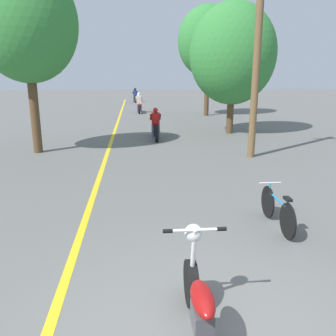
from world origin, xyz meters
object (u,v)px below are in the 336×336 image
at_px(motorcycle_rider_lead, 156,127).
at_px(bicycle_parked, 277,210).
at_px(roadside_tree_right_far, 208,42).
at_px(roadside_tree_left, 26,23).
at_px(roadside_tree_right_near, 233,54).
at_px(utility_pole, 257,56).
at_px(motorcycle_foreground, 201,308).
at_px(motorcycle_rider_mid, 139,105).
at_px(motorcycle_rider_far, 135,97).

relative_size(motorcycle_rider_lead, bicycle_parked, 1.32).
height_order(roadside_tree_right_far, motorcycle_rider_lead, roadside_tree_right_far).
xyz_separation_m(roadside_tree_left, motorcycle_rider_lead, (4.45, 2.35, -3.91)).
relative_size(roadside_tree_right_near, roadside_tree_left, 0.93).
relative_size(roadside_tree_right_near, bicycle_parked, 3.70).
relative_size(utility_pole, bicycle_parked, 4.04).
xyz_separation_m(roadside_tree_right_near, motorcycle_rider_lead, (-3.63, -1.19, -3.13)).
height_order(roadside_tree_left, bicycle_parked, roadside_tree_left).
bearing_deg(motorcycle_foreground, roadside_tree_right_far, 78.65).
height_order(roadside_tree_right_near, motorcycle_rider_mid, roadside_tree_right_near).
height_order(roadside_tree_right_near, motorcycle_rider_far, roadside_tree_right_near).
bearing_deg(roadside_tree_right_near, utility_pole, -96.27).
bearing_deg(roadside_tree_left, motorcycle_rider_far, 80.95).
height_order(utility_pole, motorcycle_rider_lead, utility_pole).
distance_m(motorcycle_foreground, motorcycle_rider_mid, 23.01).
bearing_deg(utility_pole, motorcycle_rider_far, 99.23).
distance_m(roadside_tree_right_near, motorcycle_rider_far, 19.92).
height_order(roadside_tree_right_far, motorcycle_rider_mid, roadside_tree_right_far).
bearing_deg(motorcycle_rider_mid, motorcycle_rider_far, 91.52).
bearing_deg(motorcycle_rider_lead, roadside_tree_left, -152.15).
height_order(utility_pole, roadside_tree_right_far, roadside_tree_right_far).
xyz_separation_m(motorcycle_rider_lead, bicycle_parked, (1.73, -9.48, -0.17)).
distance_m(roadside_tree_right_far, motorcycle_foreground, 21.68).
height_order(motorcycle_rider_lead, motorcycle_rider_mid, motorcycle_rider_mid).
xyz_separation_m(roadside_tree_left, motorcycle_rider_mid, (3.87, 13.07, -3.88)).
bearing_deg(motorcycle_rider_far, roadside_tree_left, -99.05).
bearing_deg(bicycle_parked, motorcycle_foreground, -124.97).
xyz_separation_m(motorcycle_rider_mid, motorcycle_rider_far, (-0.26, 9.63, -0.02)).
relative_size(motorcycle_foreground, motorcycle_rider_lead, 0.96).
height_order(roadside_tree_right_near, motorcycle_rider_lead, roadside_tree_right_near).
xyz_separation_m(utility_pole, roadside_tree_right_near, (0.55, 4.97, 0.31)).
bearing_deg(motorcycle_rider_lead, motorcycle_rider_mid, 93.10).
height_order(roadside_tree_left, motorcycle_rider_lead, roadside_tree_left).
bearing_deg(motorcycle_rider_far, roadside_tree_right_far, -68.00).
bearing_deg(motorcycle_rider_lead, bicycle_parked, -79.66).
distance_m(roadside_tree_right_far, motorcycle_rider_lead, 10.31).
distance_m(utility_pole, motorcycle_rider_lead, 5.63).
relative_size(roadside_tree_right_far, motorcycle_rider_far, 3.29).
height_order(roadside_tree_right_far, motorcycle_rider_far, roadside_tree_right_far).
distance_m(utility_pole, roadside_tree_right_near, 5.01).
bearing_deg(motorcycle_rider_mid, motorcycle_foreground, -89.14).
distance_m(roadside_tree_right_far, roadside_tree_left, 13.75).
relative_size(roadside_tree_right_near, motorcycle_rider_mid, 2.81).
xyz_separation_m(roadside_tree_right_near, bicycle_parked, (-1.90, -10.67, -3.30)).
relative_size(roadside_tree_right_far, roadside_tree_left, 1.10).
xyz_separation_m(roadside_tree_right_near, motorcycle_rider_mid, (-4.21, 9.53, -3.10)).
relative_size(utility_pole, motorcycle_rider_far, 3.02).
height_order(utility_pole, roadside_tree_right_near, utility_pole).
bearing_deg(roadside_tree_right_far, motorcycle_rider_mid, 154.15).
height_order(utility_pole, bicycle_parked, utility_pole).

